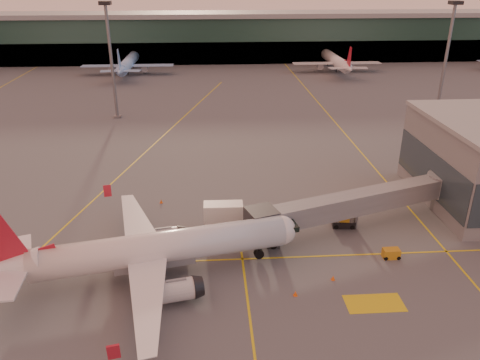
{
  "coord_description": "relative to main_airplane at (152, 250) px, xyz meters",
  "views": [
    {
      "loc": [
        1.6,
        -41.77,
        31.2
      ],
      "look_at": [
        5.52,
        16.89,
        5.0
      ],
      "focal_mm": 35.0,
      "sensor_mm": 36.0,
      "label": 1
    }
  ],
  "objects": [
    {
      "name": "terminal",
      "position": [
        5.13,
        139.44,
        5.39
      ],
      "size": [
        400.0,
        20.0,
        17.6
      ],
      "color": "#19382D",
      "rests_on": "ground"
    },
    {
      "name": "jet_bridge",
      "position": [
        26.94,
        9.5,
        0.28
      ],
      "size": [
        30.88,
        13.11,
        5.35
      ],
      "color": "slate",
      "rests_on": "ground"
    },
    {
      "name": "ground",
      "position": [
        5.13,
        -2.35,
        -3.37
      ],
      "size": [
        600.0,
        600.0,
        0.0
      ],
      "primitive_type": "plane",
      "color": "#4C4F54",
      "rests_on": "ground"
    },
    {
      "name": "mast_east_near",
      "position": [
        60.13,
        59.65,
        11.5
      ],
      "size": [
        2.4,
        2.4,
        25.6
      ],
      "color": "slate",
      "rests_on": "ground"
    },
    {
      "name": "catering_truck",
      "position": [
        8.21,
        9.58,
        -1.13
      ],
      "size": [
        5.1,
        2.37,
        3.93
      ],
      "rotation": [
        0.0,
        0.0,
        -0.02
      ],
      "color": "#C34D1B",
      "rests_on": "ground"
    },
    {
      "name": "distant_aircraft_row",
      "position": [
        -15.87,
        115.65,
        -3.37
      ],
      "size": [
        290.0,
        34.0,
        13.0
      ],
      "color": "#91BCF3",
      "rests_on": "ground"
    },
    {
      "name": "mast_west_near",
      "position": [
        -14.87,
        63.65,
        11.5
      ],
      "size": [
        2.4,
        2.4,
        25.6
      ],
      "color": "slate",
      "rests_on": "ground"
    },
    {
      "name": "main_airplane",
      "position": [
        0.0,
        0.0,
        0.0
      ],
      "size": [
        34.1,
        30.98,
        10.36
      ],
      "rotation": [
        0.0,
        0.0,
        0.2
      ],
      "color": "white",
      "rests_on": "ground"
    },
    {
      "name": "cone_fwd",
      "position": [
        15.23,
        -4.55,
        -3.09
      ],
      "size": [
        0.46,
        0.46,
        0.58
      ],
      "color": "#F45D0C",
      "rests_on": "ground"
    },
    {
      "name": "gpu_cart",
      "position": [
        27.83,
        1.78,
        -2.8
      ],
      "size": [
        2.04,
        1.22,
        1.17
      ],
      "rotation": [
        0.0,
        0.0,
        0.01
      ],
      "color": "#C48818",
      "rests_on": "ground"
    },
    {
      "name": "taxi_markings",
      "position": [
        -2.19,
        42.14,
        -3.36
      ],
      "size": [
        100.12,
        173.0,
        0.01
      ],
      "color": "yellow",
      "rests_on": "ground"
    },
    {
      "name": "pushback_tug",
      "position": [
        24.19,
        9.52,
        -2.74
      ],
      "size": [
        3.14,
        1.92,
        1.54
      ],
      "rotation": [
        0.0,
        0.0,
        -0.11
      ],
      "color": "black",
      "rests_on": "ground"
    },
    {
      "name": "cone_nose",
      "position": [
        19.87,
        -2.1,
        -3.11
      ],
      "size": [
        0.42,
        0.42,
        0.54
      ],
      "color": "#F45D0C",
      "rests_on": "ground"
    },
    {
      "name": "cone_wing_left",
      "position": [
        -0.77,
        18.19,
        -3.09
      ],
      "size": [
        0.44,
        0.44,
        0.56
      ],
      "color": "#F45D0C",
      "rests_on": "ground"
    }
  ]
}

